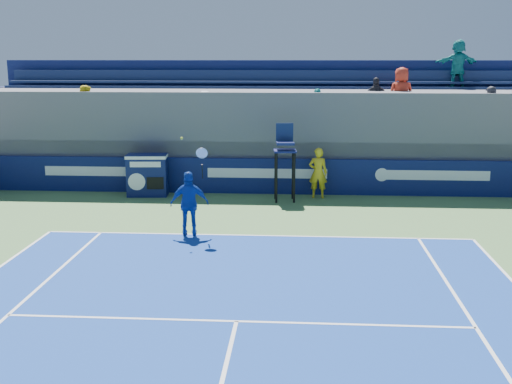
# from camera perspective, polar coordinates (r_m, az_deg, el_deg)

# --- Properties ---
(ball_person) EXTENTS (0.63, 0.44, 1.66)m
(ball_person) POSITION_cam_1_polar(r_m,az_deg,el_deg) (20.92, 5.54, 1.70)
(ball_person) COLOR yellow
(ball_person) RESTS_ON apron
(back_hoarding) EXTENTS (20.40, 0.21, 1.20)m
(back_hoarding) POSITION_cam_1_polar(r_m,az_deg,el_deg) (21.54, 1.01, 1.41)
(back_hoarding) COLOR #0D154A
(back_hoarding) RESTS_ON ground
(match_clock) EXTENTS (1.37, 0.83, 1.40)m
(match_clock) POSITION_cam_1_polar(r_m,az_deg,el_deg) (21.48, -9.64, 1.59)
(match_clock) COLOR #0E1649
(match_clock) RESTS_ON ground
(umpire_chair) EXTENTS (0.76, 0.76, 2.48)m
(umpire_chair) POSITION_cam_1_polar(r_m,az_deg,el_deg) (20.33, 2.58, 3.41)
(umpire_chair) COLOR black
(umpire_chair) RESTS_ON ground
(tennis_player) EXTENTS (1.03, 0.55, 2.57)m
(tennis_player) POSITION_cam_1_polar(r_m,az_deg,el_deg) (16.54, -5.93, -1.02)
(tennis_player) COLOR #13399C
(tennis_player) RESTS_ON apron
(stadium_seating) EXTENTS (21.00, 4.05, 5.16)m
(stadium_seating) POSITION_cam_1_polar(r_m,az_deg,el_deg) (23.37, 1.35, 5.35)
(stadium_seating) COLOR #58585D
(stadium_seating) RESTS_ON ground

